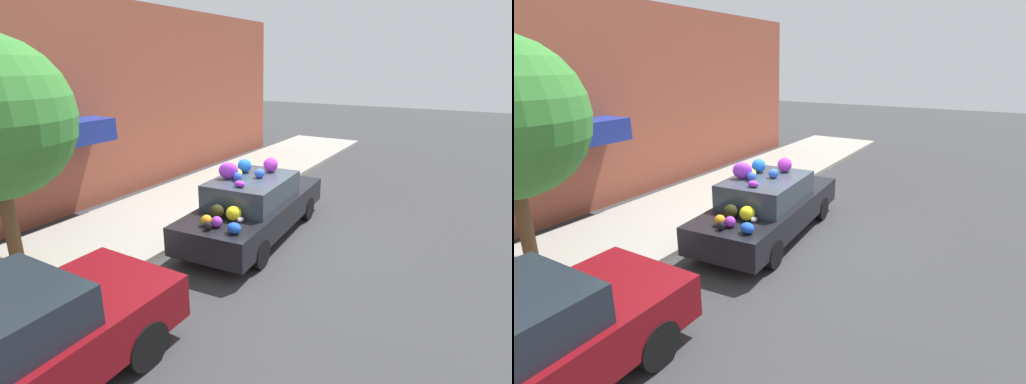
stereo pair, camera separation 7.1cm
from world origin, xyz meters
The scene contains 5 objects.
ground_plane centered at (0.00, 0.00, 0.00)m, with size 60.00×60.00×0.00m, color #38383A.
sidewalk_curb centered at (0.00, 2.70, 0.06)m, with size 24.00×3.20×0.12m.
building_facade centered at (-0.08, 4.92, 2.69)m, with size 18.00×1.20×5.43m.
fire_hydrant centered at (0.43, 1.45, 0.46)m, with size 0.20×0.20×0.70m.
art_car centered at (-0.06, 0.01, 0.73)m, with size 4.60×1.98×1.76m.
Camera 2 is at (-7.30, -4.27, 3.76)m, focal length 28.00 mm.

